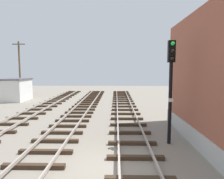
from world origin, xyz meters
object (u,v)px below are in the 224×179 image
Objects in this scene: utility_pole_far at (20,68)px; signal_mast at (171,80)px; control_hut at (15,90)px; parked_car_red at (7,90)px.

signal_mast is at bearing -48.04° from utility_pole_far.
signal_mast is 1.41× the size of control_hut.
control_hut is (-15.34, 14.36, -1.97)m from signal_mast.
parked_car_red is 0.53× the size of utility_pole_far.
parked_car_red is 3.99m from utility_pole_far.
signal_mast is 21.10m from control_hut.
signal_mast is 27.09m from parked_car_red.
utility_pole_far reaches higher than control_hut.
parked_car_red is (-3.64, 4.82, -0.49)m from control_hut.
utility_pole_far is (-16.70, 18.57, 0.77)m from signal_mast.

